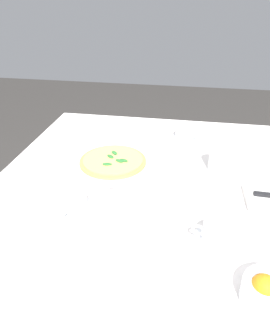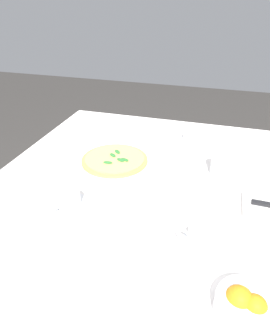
{
  "view_description": "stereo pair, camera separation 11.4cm",
  "coord_description": "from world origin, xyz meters",
  "px_view_note": "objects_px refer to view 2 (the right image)",
  "views": [
    {
      "loc": [
        0.07,
        -0.93,
        1.35
      ],
      "look_at": [
        -0.09,
        0.03,
        0.77
      ],
      "focal_mm": 32.01,
      "sensor_mm": 36.0,
      "label": 1
    },
    {
      "loc": [
        0.18,
        -0.9,
        1.35
      ],
      "look_at": [
        -0.09,
        0.03,
        0.77
      ],
      "focal_mm": 32.01,
      "sensor_mm": 36.0,
      "label": 2
    }
  ],
  "objects_px": {
    "coffee_cup_far_right": "(68,199)",
    "coffee_cup_near_left": "(201,241)",
    "pizza": "(115,159)",
    "water_glass_center_back": "(220,165)",
    "coffee_cup_right_edge": "(192,136)",
    "pizza_plate": "(115,163)",
    "citrus_bowl": "(249,308)"
  },
  "relations": [
    {
      "from": "pizza_plate",
      "to": "coffee_cup_far_right",
      "type": "distance_m",
      "value": 0.3
    },
    {
      "from": "pizza",
      "to": "water_glass_center_back",
      "type": "bearing_deg",
      "value": 5.37
    },
    {
      "from": "coffee_cup_far_right",
      "to": "coffee_cup_near_left",
      "type": "distance_m",
      "value": 0.43
    },
    {
      "from": "pizza_plate",
      "to": "coffee_cup_far_right",
      "type": "bearing_deg",
      "value": -100.15
    },
    {
      "from": "coffee_cup_near_left",
      "to": "water_glass_center_back",
      "type": "xyz_separation_m",
      "value": [
        0.03,
        0.4,
        0.02
      ]
    },
    {
      "from": "water_glass_center_back",
      "to": "pizza",
      "type": "bearing_deg",
      "value": -174.63
    },
    {
      "from": "coffee_cup_right_edge",
      "to": "citrus_bowl",
      "type": "xyz_separation_m",
      "value": [
        0.22,
        -0.82,
        -0.01
      ]
    },
    {
      "from": "coffee_cup_far_right",
      "to": "citrus_bowl",
      "type": "relative_size",
      "value": 0.87
    },
    {
      "from": "coffee_cup_far_right",
      "to": "water_glass_center_back",
      "type": "relative_size",
      "value": 1.23
    },
    {
      "from": "pizza",
      "to": "coffee_cup_right_edge",
      "type": "xyz_separation_m",
      "value": [
        0.27,
        0.3,
        0.01
      ]
    },
    {
      "from": "coffee_cup_right_edge",
      "to": "water_glass_center_back",
      "type": "relative_size",
      "value": 1.23
    },
    {
      "from": "pizza_plate",
      "to": "water_glass_center_back",
      "type": "height_order",
      "value": "water_glass_center_back"
    },
    {
      "from": "coffee_cup_far_right",
      "to": "citrus_bowl",
      "type": "bearing_deg",
      "value": -23.43
    },
    {
      "from": "coffee_cup_near_left",
      "to": "citrus_bowl",
      "type": "distance_m",
      "value": 0.2
    },
    {
      "from": "pizza_plate",
      "to": "coffee_cup_near_left",
      "type": "relative_size",
      "value": 2.49
    },
    {
      "from": "coffee_cup_far_right",
      "to": "water_glass_center_back",
      "type": "xyz_separation_m",
      "value": [
        0.45,
        0.33,
        0.02
      ]
    },
    {
      "from": "pizza_plate",
      "to": "pizza",
      "type": "bearing_deg",
      "value": -4.29
    },
    {
      "from": "pizza",
      "to": "coffee_cup_far_right",
      "type": "xyz_separation_m",
      "value": [
        -0.05,
        -0.29,
        0.0
      ]
    },
    {
      "from": "pizza_plate",
      "to": "water_glass_center_back",
      "type": "bearing_deg",
      "value": 5.36
    },
    {
      "from": "citrus_bowl",
      "to": "pizza_plate",
      "type": "bearing_deg",
      "value": 132.96
    },
    {
      "from": "water_glass_center_back",
      "to": "coffee_cup_right_edge",
      "type": "bearing_deg",
      "value": 117.49
    },
    {
      "from": "coffee_cup_near_left",
      "to": "citrus_bowl",
      "type": "bearing_deg",
      "value": -55.06
    },
    {
      "from": "pizza",
      "to": "citrus_bowl",
      "type": "bearing_deg",
      "value": -47.05
    },
    {
      "from": "pizza_plate",
      "to": "pizza",
      "type": "relative_size",
      "value": 1.26
    },
    {
      "from": "coffee_cup_near_left",
      "to": "water_glass_center_back",
      "type": "relative_size",
      "value": 1.25
    },
    {
      "from": "pizza",
      "to": "coffee_cup_far_right",
      "type": "distance_m",
      "value": 0.3
    },
    {
      "from": "citrus_bowl",
      "to": "coffee_cup_far_right",
      "type": "bearing_deg",
      "value": 156.57
    },
    {
      "from": "coffee_cup_far_right",
      "to": "citrus_bowl",
      "type": "distance_m",
      "value": 0.59
    },
    {
      "from": "pizza",
      "to": "coffee_cup_right_edge",
      "type": "bearing_deg",
      "value": 48.05
    },
    {
      "from": "pizza_plate",
      "to": "coffee_cup_far_right",
      "type": "height_order",
      "value": "coffee_cup_far_right"
    },
    {
      "from": "pizza_plate",
      "to": "citrus_bowl",
      "type": "distance_m",
      "value": 0.72
    },
    {
      "from": "coffee_cup_right_edge",
      "to": "coffee_cup_near_left",
      "type": "height_order",
      "value": "coffee_cup_right_edge"
    }
  ]
}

